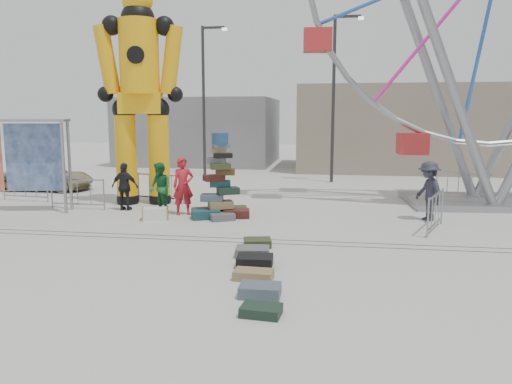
# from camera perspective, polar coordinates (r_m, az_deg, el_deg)

# --- Properties ---
(ground) EXTENTS (90.00, 90.00, 0.00)m
(ground) POSITION_cam_1_polar(r_m,az_deg,el_deg) (12.69, -5.40, -6.31)
(ground) COLOR #9E9E99
(ground) RESTS_ON ground
(track_line_near) EXTENTS (40.00, 0.04, 0.01)m
(track_line_near) POSITION_cam_1_polar(r_m,az_deg,el_deg) (13.25, -4.77, -5.63)
(track_line_near) COLOR #47443F
(track_line_near) RESTS_ON ground
(track_line_far) EXTENTS (40.00, 0.04, 0.01)m
(track_line_far) POSITION_cam_1_polar(r_m,az_deg,el_deg) (13.63, -4.38, -5.22)
(track_line_far) COLOR #47443F
(track_line_far) RESTS_ON ground
(building_right) EXTENTS (12.00, 8.00, 5.00)m
(building_right) POSITION_cam_1_polar(r_m,az_deg,el_deg) (32.13, 15.97, 7.03)
(building_right) COLOR gray
(building_right) RESTS_ON ground
(building_left) EXTENTS (10.00, 8.00, 4.40)m
(building_left) POSITION_cam_1_polar(r_m,az_deg,el_deg) (35.07, -6.22, 6.95)
(building_left) COLOR gray
(building_left) RESTS_ON ground
(lamp_post_right) EXTENTS (1.41, 0.25, 8.00)m
(lamp_post_right) POSITION_cam_1_polar(r_m,az_deg,el_deg) (24.90, 9.07, 11.41)
(lamp_post_right) COLOR #2D2D30
(lamp_post_right) RESTS_ON ground
(lamp_post_left) EXTENTS (1.41, 0.25, 8.00)m
(lamp_post_left) POSITION_cam_1_polar(r_m,az_deg,el_deg) (27.78, -5.83, 11.19)
(lamp_post_left) COLOR #2D2D30
(lamp_post_left) RESTS_ON ground
(suitcase_tower) EXTENTS (2.06, 1.78, 2.74)m
(suitcase_tower) POSITION_cam_1_polar(r_m,az_deg,el_deg) (16.26, -4.13, -0.19)
(suitcase_tower) COLOR #1A434F
(suitcase_tower) RESTS_ON ground
(crash_test_dummy) EXTENTS (3.24, 1.42, 8.12)m
(crash_test_dummy) POSITION_cam_1_polar(r_m,az_deg,el_deg) (18.99, -13.09, 11.54)
(crash_test_dummy) COLOR black
(crash_test_dummy) RESTS_ON ground
(banner_scaffold) EXTENTS (4.43, 1.58, 3.16)m
(banner_scaffold) POSITION_cam_1_polar(r_m,az_deg,el_deg) (18.90, -26.98, 5.05)
(banner_scaffold) COLOR gray
(banner_scaffold) RESTS_ON ground
(steamer_trunk) EXTENTS (0.90, 0.68, 0.38)m
(steamer_trunk) POSITION_cam_1_polar(r_m,az_deg,el_deg) (16.17, -11.44, -2.47)
(steamer_trunk) COLOR silver
(steamer_trunk) RESTS_ON ground
(row_case_0) EXTENTS (0.78, 0.68, 0.20)m
(row_case_0) POSITION_cam_1_polar(r_m,az_deg,el_deg) (12.70, 0.17, -5.80)
(row_case_0) COLOR #363F1F
(row_case_0) RESTS_ON ground
(row_case_1) EXTENTS (0.84, 0.65, 0.21)m
(row_case_1) POSITION_cam_1_polar(r_m,az_deg,el_deg) (11.85, -0.40, -6.83)
(row_case_1) COLOR #5C5D64
(row_case_1) RESTS_ON ground
(row_case_2) EXTENTS (0.81, 0.63, 0.24)m
(row_case_2) POSITION_cam_1_polar(r_m,az_deg,el_deg) (11.07, -0.12, -7.88)
(row_case_2) COLOR black
(row_case_2) RESTS_ON ground
(row_case_3) EXTENTS (0.81, 0.50, 0.19)m
(row_case_3) POSITION_cam_1_polar(r_m,az_deg,el_deg) (10.25, -0.29, -9.42)
(row_case_3) COLOR olive
(row_case_3) RESTS_ON ground
(row_case_4) EXTENTS (0.76, 0.54, 0.22)m
(row_case_4) POSITION_cam_1_polar(r_m,az_deg,el_deg) (9.32, 0.46, -11.18)
(row_case_4) COLOR #495B69
(row_case_4) RESTS_ON ground
(row_case_5) EXTENTS (0.71, 0.53, 0.17)m
(row_case_5) POSITION_cam_1_polar(r_m,az_deg,el_deg) (8.51, 0.59, -13.38)
(row_case_5) COLOR #1A2F22
(row_case_5) RESTS_ON ground
(barricade_dummy_a) EXTENTS (2.00, 0.32, 1.10)m
(barricade_dummy_a) POSITION_cam_1_polar(r_m,az_deg,el_deg) (21.25, -24.89, 0.55)
(barricade_dummy_a) COLOR gray
(barricade_dummy_a) RESTS_ON ground
(barricade_dummy_b) EXTENTS (2.00, 0.15, 1.10)m
(barricade_dummy_b) POSITION_cam_1_polar(r_m,az_deg,el_deg) (18.69, -19.73, -0.18)
(barricade_dummy_b) COLOR gray
(barricade_dummy_b) RESTS_ON ground
(barricade_dummy_c) EXTENTS (1.97, 0.57, 1.10)m
(barricade_dummy_c) POSITION_cam_1_polar(r_m,az_deg,el_deg) (19.32, -10.87, 0.46)
(barricade_dummy_c) COLOR gray
(barricade_dummy_c) RESTS_ON ground
(barricade_wheel_front) EXTENTS (0.83, 1.90, 1.10)m
(barricade_wheel_front) POSITION_cam_1_polar(r_m,az_deg,el_deg) (15.21, 19.82, -2.14)
(barricade_wheel_front) COLOR gray
(barricade_wheel_front) RESTS_ON ground
(barricade_wheel_back) EXTENTS (1.43, 1.53, 1.10)m
(barricade_wheel_back) POSITION_cam_1_polar(r_m,az_deg,el_deg) (21.27, 22.12, 0.72)
(barricade_wheel_back) COLOR gray
(barricade_wheel_back) RESTS_ON ground
(pedestrian_red) EXTENTS (0.83, 0.71, 1.92)m
(pedestrian_red) POSITION_cam_1_polar(r_m,az_deg,el_deg) (16.73, -8.32, 0.67)
(pedestrian_red) COLOR #B01923
(pedestrian_red) RESTS_ON ground
(pedestrian_green) EXTENTS (1.06, 1.03, 1.73)m
(pedestrian_green) POSITION_cam_1_polar(r_m,az_deg,el_deg) (17.06, -10.90, 0.43)
(pedestrian_green) COLOR #18612E
(pedestrian_green) RESTS_ON ground
(pedestrian_black) EXTENTS (1.00, 0.47, 1.66)m
(pedestrian_black) POSITION_cam_1_polar(r_m,az_deg,el_deg) (17.93, -14.75, 0.59)
(pedestrian_black) COLOR black
(pedestrian_black) RESTS_ON ground
(pedestrian_grey) EXTENTS (1.09, 1.38, 1.87)m
(pedestrian_grey) POSITION_cam_1_polar(r_m,az_deg,el_deg) (16.56, 19.11, 0.10)
(pedestrian_grey) COLOR #242531
(pedestrian_grey) RESTS_ON ground
(parked_suv) EXTENTS (4.04, 1.87, 1.12)m
(parked_suv) POSITION_cam_1_polar(r_m,az_deg,el_deg) (23.96, -22.76, 1.55)
(parked_suv) COLOR #93895F
(parked_suv) RESTS_ON ground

